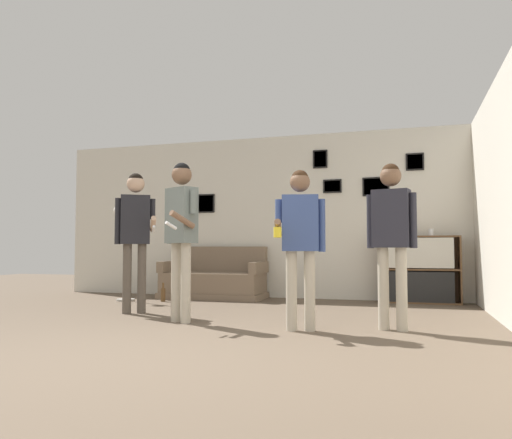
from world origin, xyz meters
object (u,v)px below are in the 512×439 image
Objects in this scene: person_watcher_holding_cup at (300,232)px; person_spectator_near_bookshelf at (391,227)px; bookshelf at (419,270)px; floor_lamp at (127,225)px; drinking_cup at (431,232)px; couch at (214,281)px; person_player_foreground_center at (181,222)px; person_player_foreground_left at (135,226)px; bottle_on_floor at (163,294)px.

person_watcher_holding_cup is 0.96× the size of person_spectator_near_bookshelf.
floor_lamp is (-4.39, -0.97, 0.69)m from bookshelf.
person_watcher_holding_cup is at bearing -114.72° from drinking_cup.
person_watcher_holding_cup is at bearing -54.09° from couch.
person_spectator_near_bookshelf reaches higher than bookshelf.
person_player_foreground_center reaches higher than floor_lamp.
drinking_cup is (2.76, 2.80, -0.05)m from person_player_foreground_center.
person_player_foreground_left reaches higher than bottle_on_floor.
person_player_foreground_center is 1.11× the size of person_watcher_holding_cup.
drinking_cup reaches higher than couch.
person_player_foreground_left is at bearing 172.56° from person_spectator_near_bookshelf.
bookshelf reaches higher than couch.
couch reaches higher than bottle_on_floor.
bookshelf reaches higher than bottle_on_floor.
floor_lamp is 15.20× the size of drinking_cup.
person_player_foreground_center is 16.91× the size of drinking_cup.
person_player_foreground_left reaches higher than person_watcher_holding_cup.
floor_lamp is at bearing -173.04° from bottle_on_floor.
person_spectator_near_bookshelf is at bearing 18.75° from person_watcher_holding_cup.
floor_lamp is 5.53× the size of bottle_on_floor.
person_watcher_holding_cup is at bearing -7.53° from person_player_foreground_center.
person_player_foreground_center reaches higher than person_spectator_near_bookshelf.
drinking_cup reaches higher than bookshelf.
drinking_cup is (3.65, 2.27, -0.05)m from person_player_foreground_left.
floor_lamp is 4.67m from drinking_cup.
bookshelf is at bearing 83.15° from person_spectator_near_bookshelf.
person_player_foreground_center is (1.80, -1.83, -0.08)m from floor_lamp.
person_watcher_holding_cup is 15.27× the size of drinking_cup.
bookshelf is 11.08× the size of drinking_cup.
bookshelf is 0.70× the size of person_spectator_near_bookshelf.
person_spectator_near_bookshelf is (-0.32, -2.69, 0.53)m from bookshelf.
drinking_cup is at bearing 65.28° from person_watcher_holding_cup.
floor_lamp is 4.41m from person_spectator_near_bookshelf.
person_watcher_holding_cup is at bearing -161.25° from person_spectator_near_bookshelf.
person_player_foreground_left is at bearing -97.15° from couch.
person_spectator_near_bookshelf reaches higher than bottle_on_floor.
person_watcher_holding_cup is at bearing -111.86° from bookshelf.
bookshelf is 0.73× the size of person_watcher_holding_cup.
person_player_foreground_left is 1.11× the size of person_watcher_holding_cup.
floor_lamp is at bearing -146.81° from couch.
person_watcher_holding_cup is at bearing -32.25° from floor_lamp.
person_spectator_near_bookshelf is (0.87, 0.30, 0.05)m from person_watcher_holding_cup.
person_player_foreground_left is (-3.47, -2.27, 0.60)m from bookshelf.
person_player_foreground_center is at bearing -30.62° from person_player_foreground_left.
person_player_foreground_left is 1.72m from bottle_on_floor.
bookshelf is 3.90m from bottle_on_floor.
floor_lamp is at bearing 125.05° from person_player_foreground_left.
floor_lamp is at bearing 147.75° from person_watcher_holding_cup.
person_spectator_near_bookshelf is (3.15, -0.41, -0.07)m from person_player_foreground_left.
couch is 1.44× the size of bookshelf.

